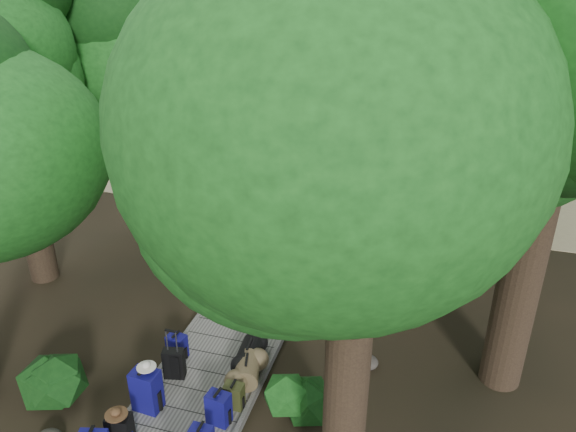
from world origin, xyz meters
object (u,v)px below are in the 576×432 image
(backpack_left_c, at_px, (146,388))
(duffel_right_black, at_px, (250,354))
(backpack_left_b, at_px, (120,430))
(lone_suitcase_on_sand, at_px, (335,172))
(duffel_right_khaki, at_px, (247,370))
(backpack_left_d, at_px, (177,345))
(suitcase_on_boardwalk, at_px, (174,363))
(kayak, at_px, (268,152))
(backpack_right_c, at_px, (219,407))
(backpack_right_d, at_px, (234,395))
(sun_lounger, at_px, (430,158))

(backpack_left_c, relative_size, duffel_right_black, 1.21)
(backpack_left_b, xyz_separation_m, lone_suitcase_on_sand, (0.87, 11.97, -0.10))
(backpack_left_c, bearing_deg, duffel_right_khaki, 42.96)
(backpack_left_b, xyz_separation_m, backpack_left_d, (-0.12, 2.19, -0.08))
(backpack_left_d, bearing_deg, backpack_left_c, -75.36)
(backpack_left_b, xyz_separation_m, duffel_right_khaki, (1.39, 1.97, -0.12))
(backpack_left_b, distance_m, suitcase_on_boardwalk, 1.69)
(lone_suitcase_on_sand, relative_size, kayak, 0.21)
(duffel_right_khaki, height_order, duffel_right_black, duffel_right_khaki)
(backpack_left_b, bearing_deg, duffel_right_khaki, 46.50)
(duffel_right_black, bearing_deg, lone_suitcase_on_sand, 88.40)
(backpack_right_c, bearing_deg, backpack_right_d, 81.74)
(backpack_left_c, relative_size, lone_suitcase_on_sand, 1.26)
(backpack_left_d, relative_size, lone_suitcase_on_sand, 0.79)
(backpack_left_b, bearing_deg, backpack_left_d, 84.88)
(backpack_right_c, xyz_separation_m, duffel_right_black, (0.00, 1.50, -0.10))
(sun_lounger, bearing_deg, backpack_right_c, -118.16)
(backpack_right_c, distance_m, suitcase_on_boardwalk, 1.44)
(backpack_right_c, bearing_deg, sun_lounger, 86.40)
(backpack_right_c, xyz_separation_m, sun_lounger, (2.60, 13.54, -0.15))
(lone_suitcase_on_sand, bearing_deg, backpack_left_b, -98.10)
(backpack_left_c, bearing_deg, lone_suitcase_on_sand, 89.73)
(kayak, bearing_deg, duffel_right_black, -60.68)
(backpack_right_c, height_order, backpack_right_d, backpack_right_c)
(suitcase_on_boardwalk, height_order, kayak, suitcase_on_boardwalk)
(backpack_left_b, height_order, kayak, backpack_left_b)
(backpack_left_d, distance_m, suitcase_on_boardwalk, 0.55)
(backpack_left_c, bearing_deg, kayak, 103.41)
(backpack_left_d, bearing_deg, backpack_right_c, -32.92)
(backpack_left_d, bearing_deg, duffel_right_black, 18.24)
(backpack_left_d, xyz_separation_m, sun_lounger, (4.00, 12.25, -0.10))
(duffel_right_khaki, bearing_deg, duffel_right_black, 88.88)
(backpack_left_c, height_order, suitcase_on_boardwalk, backpack_left_c)
(sun_lounger, bearing_deg, backpack_right_d, -118.02)
(backpack_right_d, height_order, lone_suitcase_on_sand, lone_suitcase_on_sand)
(backpack_left_c, relative_size, backpack_right_c, 1.34)
(backpack_right_d, height_order, duffel_right_black, backpack_right_d)
(suitcase_on_boardwalk, distance_m, kayak, 12.18)
(backpack_right_c, xyz_separation_m, lone_suitcase_on_sand, (-0.41, 11.07, -0.08))
(lone_suitcase_on_sand, distance_m, sun_lounger, 3.90)
(backpack_left_d, height_order, kayak, backpack_left_d)
(kayak, bearing_deg, backpack_left_d, -67.61)
(sun_lounger, bearing_deg, backpack_left_b, -122.34)
(sun_lounger, bearing_deg, backpack_left_c, -123.26)
(lone_suitcase_on_sand, bearing_deg, backpack_left_d, -99.73)
(backpack_left_b, distance_m, backpack_left_c, 0.85)
(backpack_right_c, xyz_separation_m, duffel_right_khaki, (0.11, 1.07, -0.10))
(lone_suitcase_on_sand, bearing_deg, kayak, 146.10)
(backpack_left_b, xyz_separation_m, backpack_right_d, (1.39, 1.30, -0.09))
(duffel_right_black, bearing_deg, kayak, 102.54)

